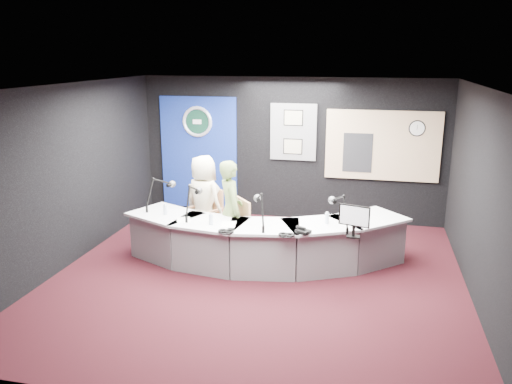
% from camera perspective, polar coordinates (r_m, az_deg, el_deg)
% --- Properties ---
extents(ground, '(6.00, 6.00, 0.00)m').
position_cam_1_polar(ground, '(7.75, 0.13, -9.48)').
color(ground, black).
rests_on(ground, ground).
extents(ceiling, '(6.00, 6.00, 0.02)m').
position_cam_1_polar(ceiling, '(7.06, 0.14, 11.64)').
color(ceiling, silver).
rests_on(ceiling, ground).
extents(wall_back, '(6.00, 0.02, 2.80)m').
position_cam_1_polar(wall_back, '(10.16, 3.87, 4.74)').
color(wall_back, black).
rests_on(wall_back, ground).
extents(wall_front, '(6.00, 0.02, 2.80)m').
position_cam_1_polar(wall_front, '(4.56, -8.29, -8.75)').
color(wall_front, black).
rests_on(wall_front, ground).
extents(wall_left, '(0.02, 6.00, 2.80)m').
position_cam_1_polar(wall_left, '(8.45, -20.15, 1.68)').
color(wall_left, black).
rests_on(wall_left, ground).
extents(wall_right, '(0.02, 6.00, 2.80)m').
position_cam_1_polar(wall_right, '(7.26, 23.90, -0.80)').
color(wall_right, black).
rests_on(wall_right, ground).
extents(broadcast_desk, '(4.50, 1.90, 0.75)m').
position_cam_1_polar(broadcast_desk, '(8.12, 0.64, -5.46)').
color(broadcast_desk, silver).
rests_on(broadcast_desk, ground).
extents(backdrop_panel, '(1.60, 0.05, 2.30)m').
position_cam_1_polar(backdrop_panel, '(10.62, -6.37, 4.31)').
color(backdrop_panel, navy).
rests_on(backdrop_panel, wall_back).
extents(agency_seal, '(0.63, 0.07, 0.63)m').
position_cam_1_polar(agency_seal, '(10.48, -6.55, 7.76)').
color(agency_seal, silver).
rests_on(agency_seal, backdrop_panel).
extents(seal_center, '(0.48, 0.01, 0.48)m').
position_cam_1_polar(seal_center, '(10.48, -6.54, 7.77)').
color(seal_center, '#0D3223').
rests_on(seal_center, backdrop_panel).
extents(pinboard, '(0.90, 0.04, 1.10)m').
position_cam_1_polar(pinboard, '(10.07, 4.16, 6.66)').
color(pinboard, slate).
rests_on(pinboard, wall_back).
extents(framed_photo_upper, '(0.34, 0.02, 0.27)m').
position_cam_1_polar(framed_photo_upper, '(10.00, 4.17, 8.22)').
color(framed_photo_upper, '#9B9171').
rests_on(framed_photo_upper, pinboard).
extents(framed_photo_lower, '(0.34, 0.02, 0.27)m').
position_cam_1_polar(framed_photo_lower, '(10.08, 4.11, 5.06)').
color(framed_photo_lower, '#9B9171').
rests_on(framed_photo_lower, pinboard).
extents(booth_window_frame, '(2.12, 0.06, 1.32)m').
position_cam_1_polar(booth_window_frame, '(9.99, 13.86, 5.03)').
color(booth_window_frame, tan).
rests_on(booth_window_frame, wall_back).
extents(booth_glow, '(2.00, 0.02, 1.20)m').
position_cam_1_polar(booth_glow, '(9.98, 13.86, 5.02)').
color(booth_glow, '#EFE297').
rests_on(booth_glow, booth_window_frame).
extents(equipment_rack, '(0.55, 0.02, 0.75)m').
position_cam_1_polar(equipment_rack, '(9.99, 11.22, 4.30)').
color(equipment_rack, black).
rests_on(equipment_rack, booth_window_frame).
extents(wall_clock, '(0.28, 0.01, 0.28)m').
position_cam_1_polar(wall_clock, '(9.94, 17.47, 6.76)').
color(wall_clock, white).
rests_on(wall_clock, booth_window_frame).
extents(armchair_left, '(0.68, 0.68, 0.90)m').
position_cam_1_polar(armchair_left, '(8.98, -5.75, -2.98)').
color(armchair_left, '#A8724C').
rests_on(armchair_left, ground).
extents(armchair_right, '(0.72, 0.72, 0.91)m').
position_cam_1_polar(armchair_right, '(8.32, -2.79, -4.36)').
color(armchair_right, '#A8724C').
rests_on(armchair_right, ground).
extents(draped_jacket, '(0.49, 0.32, 0.70)m').
position_cam_1_polar(draped_jacket, '(9.17, -6.16, -1.48)').
color(draped_jacket, '#6D675C').
rests_on(draped_jacket, armchair_left).
extents(person_man, '(0.91, 0.79, 1.57)m').
position_cam_1_polar(person_man, '(8.88, -5.81, -0.91)').
color(person_man, beige).
rests_on(person_man, ground).
extents(person_woman, '(0.63, 0.71, 1.62)m').
position_cam_1_polar(person_woman, '(8.21, -2.83, -2.03)').
color(person_woman, '#60763D').
rests_on(person_woman, ground).
extents(computer_monitor, '(0.39, 0.13, 0.27)m').
position_cam_1_polar(computer_monitor, '(7.21, 10.87, -2.58)').
color(computer_monitor, black).
rests_on(computer_monitor, broadcast_desk).
extents(desk_phone, '(0.24, 0.23, 0.05)m').
position_cam_1_polar(desk_phone, '(7.37, 5.27, -4.39)').
color(desk_phone, black).
rests_on(desk_phone, broadcast_desk).
extents(headphones_near, '(0.22, 0.22, 0.04)m').
position_cam_1_polar(headphones_near, '(7.24, 3.41, -4.76)').
color(headphones_near, black).
rests_on(headphones_near, broadcast_desk).
extents(headphones_far, '(0.23, 0.23, 0.04)m').
position_cam_1_polar(headphones_far, '(7.38, -3.36, -4.38)').
color(headphones_far, black).
rests_on(headphones_far, broadcast_desk).
extents(paper_stack, '(0.31, 0.35, 0.00)m').
position_cam_1_polar(paper_stack, '(7.99, -8.05, -3.10)').
color(paper_stack, white).
rests_on(paper_stack, broadcast_desk).
extents(notepad, '(0.26, 0.34, 0.00)m').
position_cam_1_polar(notepad, '(7.72, -3.11, -3.62)').
color(notepad, white).
rests_on(notepad, broadcast_desk).
extents(boom_mic_a, '(0.34, 0.70, 0.60)m').
position_cam_1_polar(boom_mic_a, '(8.60, -10.66, 0.20)').
color(boom_mic_a, black).
rests_on(boom_mic_a, broadcast_desk).
extents(boom_mic_b, '(0.16, 0.74, 0.60)m').
position_cam_1_polar(boom_mic_b, '(8.06, -7.05, -0.68)').
color(boom_mic_b, black).
rests_on(boom_mic_b, broadcast_desk).
extents(boom_mic_c, '(0.34, 0.70, 0.60)m').
position_cam_1_polar(boom_mic_c, '(7.56, 0.47, -1.62)').
color(boom_mic_c, black).
rests_on(boom_mic_c, broadcast_desk).
extents(boom_mic_d, '(0.39, 0.68, 0.60)m').
position_cam_1_polar(boom_mic_d, '(7.57, 9.28, -1.82)').
color(boom_mic_d, black).
rests_on(boom_mic_d, broadcast_desk).
extents(water_bottles, '(2.61, 0.50, 0.18)m').
position_cam_1_polar(water_bottles, '(7.80, -1.65, -2.71)').
color(water_bottles, silver).
rests_on(water_bottles, broadcast_desk).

